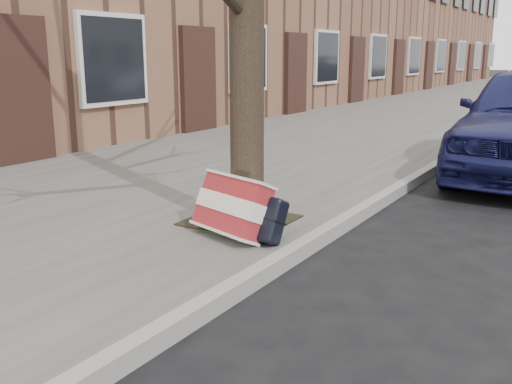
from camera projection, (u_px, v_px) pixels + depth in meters
The scene contains 5 objects.
ground at pixel (421, 348), 3.17m from camera, with size 120.00×120.00×0.00m, color black.
near_sidewalk at pixel (443, 105), 17.42m from camera, with size 5.00×70.00×0.12m, color slate.
dirt_patch at pixel (240, 220), 5.16m from camera, with size 0.85×0.85×0.01m, color black.
suitcase_red at pixel (232, 206), 4.66m from camera, with size 0.67×0.19×0.48m, color maroon.
suitcase_navy at pixel (255, 216), 4.59m from camera, with size 0.51×0.16×0.37m, color black.
Camera 1 is at (0.75, -2.93, 1.59)m, focal length 40.00 mm.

